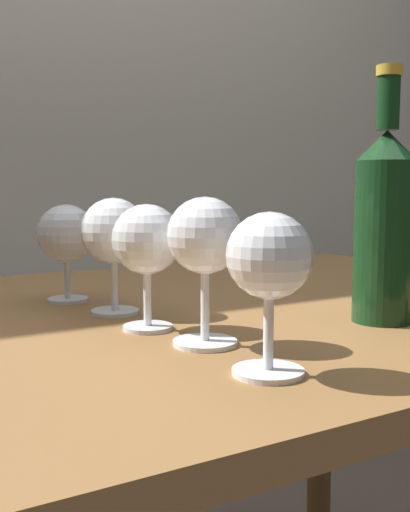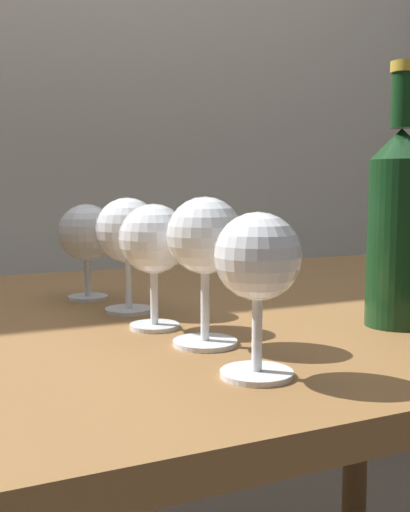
{
  "view_description": "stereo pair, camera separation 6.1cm",
  "coord_description": "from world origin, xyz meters",
  "px_view_note": "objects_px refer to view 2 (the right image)",
  "views": [
    {
      "loc": [
        -0.33,
        -0.71,
        0.93
      ],
      "look_at": [
        -0.02,
        -0.18,
        0.86
      ],
      "focal_mm": 42.83,
      "sensor_mm": 36.0,
      "label": 1
    },
    {
      "loc": [
        -0.28,
        -0.73,
        0.93
      ],
      "look_at": [
        -0.02,
        -0.18,
        0.86
      ],
      "focal_mm": 42.83,
      "sensor_mm": 36.0,
      "label": 2
    }
  ],
  "objects_px": {
    "wine_glass_pinot": "(258,263)",
    "wine_glass_cabernet": "(128,233)",
    "wine_glass_amber": "(205,240)",
    "wine_glass_merlot": "(154,241)",
    "wine_bottle": "(399,223)",
    "wine_glass_chardonnay": "(87,235)"
  },
  "relations": [
    {
      "from": "wine_glass_amber",
      "to": "wine_glass_chardonnay",
      "type": "relative_size",
      "value": 1.11
    },
    {
      "from": "wine_glass_pinot",
      "to": "wine_glass_merlot",
      "type": "height_order",
      "value": "wine_glass_merlot"
    },
    {
      "from": "wine_glass_cabernet",
      "to": "wine_glass_pinot",
      "type": "bearing_deg",
      "value": -86.78
    },
    {
      "from": "wine_glass_amber",
      "to": "wine_glass_merlot",
      "type": "xyz_separation_m",
      "value": [
        -0.02,
        0.09,
        -0.01
      ]
    },
    {
      "from": "wine_glass_cabernet",
      "to": "wine_glass_chardonnay",
      "type": "xyz_separation_m",
      "value": [
        -0.03,
        0.11,
        -0.01
      ]
    },
    {
      "from": "wine_glass_pinot",
      "to": "wine_bottle",
      "type": "relative_size",
      "value": 0.47
    },
    {
      "from": "wine_glass_merlot",
      "to": "wine_glass_pinot",
      "type": "bearing_deg",
      "value": -84.88
    },
    {
      "from": "wine_bottle",
      "to": "wine_glass_amber",
      "type": "bearing_deg",
      "value": 176.91
    },
    {
      "from": "wine_bottle",
      "to": "wine_glass_pinot",
      "type": "bearing_deg",
      "value": -157.43
    },
    {
      "from": "wine_glass_amber",
      "to": "wine_glass_cabernet",
      "type": "relative_size",
      "value": 1.03
    },
    {
      "from": "wine_glass_pinot",
      "to": "wine_glass_cabernet",
      "type": "distance_m",
      "value": 0.3
    },
    {
      "from": "wine_glass_amber",
      "to": "wine_glass_merlot",
      "type": "bearing_deg",
      "value": 103.38
    },
    {
      "from": "wine_glass_amber",
      "to": "wine_bottle",
      "type": "distance_m",
      "value": 0.24
    },
    {
      "from": "wine_glass_chardonnay",
      "to": "wine_bottle",
      "type": "relative_size",
      "value": 0.46
    },
    {
      "from": "wine_glass_chardonnay",
      "to": "wine_bottle",
      "type": "bearing_deg",
      "value": -48.01
    },
    {
      "from": "wine_glass_pinot",
      "to": "wine_glass_chardonnay",
      "type": "bearing_deg",
      "value": 95.9
    },
    {
      "from": "wine_glass_amber",
      "to": "wine_glass_cabernet",
      "type": "height_order",
      "value": "wine_glass_amber"
    },
    {
      "from": "wine_glass_pinot",
      "to": "wine_glass_cabernet",
      "type": "relative_size",
      "value": 0.95
    },
    {
      "from": "wine_glass_amber",
      "to": "wine_glass_chardonnay",
      "type": "xyz_separation_m",
      "value": [
        -0.05,
        0.3,
        -0.01
      ]
    },
    {
      "from": "wine_glass_merlot",
      "to": "wine_bottle",
      "type": "height_order",
      "value": "wine_bottle"
    },
    {
      "from": "wine_bottle",
      "to": "wine_glass_cabernet",
      "type": "bearing_deg",
      "value": 141.65
    },
    {
      "from": "wine_glass_pinot",
      "to": "wine_bottle",
      "type": "xyz_separation_m",
      "value": [
        0.24,
        0.1,
        0.02
      ]
    }
  ]
}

